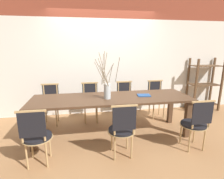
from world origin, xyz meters
name	(u,v)px	position (x,y,z in m)	size (l,w,h in m)	color
ground_plane	(112,134)	(0.00, 0.00, 0.00)	(16.00, 16.00, 0.00)	#9E7047
wall_rear	(103,50)	(0.00, 1.26, 1.60)	(12.00, 0.06, 3.20)	silver
dining_table	(112,102)	(0.00, 0.00, 0.66)	(2.96, 0.86, 0.75)	#4C3321
chair_near_leftend	(36,135)	(-1.20, -0.73, 0.48)	(0.43, 0.43, 0.88)	black
chair_near_left	(122,128)	(0.03, -0.73, 0.48)	(0.43, 0.43, 0.88)	black
chair_near_center	(196,122)	(1.26, -0.73, 0.48)	(0.43, 0.43, 0.88)	black
chair_far_leftend	(50,103)	(-1.25, 0.73, 0.48)	(0.43, 0.43, 0.88)	black
chair_far_left	(90,101)	(-0.37, 0.73, 0.48)	(0.43, 0.43, 0.88)	black
chair_far_center	(125,99)	(0.44, 0.73, 0.48)	(0.43, 0.43, 0.88)	black
chair_far_right	(156,98)	(1.21, 0.73, 0.48)	(0.43, 0.43, 0.88)	black
vase_centerpiece	(107,90)	(-0.10, -0.07, 0.92)	(0.41, 0.41, 0.84)	#B2BCC1
book_stack	(144,95)	(0.62, 0.01, 0.76)	(0.26, 0.21, 0.02)	#234C8C
shelving_rack	(204,85)	(2.66, 0.99, 0.69)	(0.78, 0.40, 1.38)	#513823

